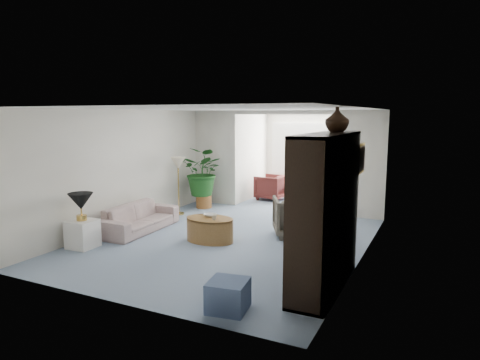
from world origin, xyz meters
The scene contains 26 objects.
floor centered at (0.00, 0.00, 0.00)m, with size 6.00×6.00×0.00m, color #8898B3.
sunroom_floor centered at (0.00, 4.10, 0.00)m, with size 2.60×2.60×0.00m, color #8898B3.
back_pier_left centered at (-1.90, 3.00, 1.25)m, with size 1.20×0.12×2.50m, color silver.
back_pier_right centered at (1.90, 3.00, 1.25)m, with size 1.20×0.12×2.50m, color silver.
back_header centered at (0.00, 3.00, 2.45)m, with size 2.60×0.12×0.10m, color silver.
window_pane centered at (0.00, 5.18, 1.40)m, with size 2.20×0.02×1.50m, color white.
window_blinds centered at (0.00, 5.15, 1.40)m, with size 2.20×0.02×1.50m, color white.
framed_picture centered at (2.46, -0.10, 1.70)m, with size 0.04×0.50×0.40m, color #ADA28A.
sofa centered at (-1.97, -0.13, 0.28)m, with size 1.90×0.74×0.55m, color beige.
end_table centered at (-2.17, -1.48, 0.25)m, with size 0.46×0.46×0.51m, color white.
table_lamp centered at (-2.17, -1.48, 0.86)m, with size 0.44×0.44×0.30m, color black.
floor_lamp centered at (-2.05, 1.46, 1.25)m, with size 0.36×0.36×0.28m, color beige.
coffee_table centered at (-0.29, -0.13, 0.23)m, with size 0.95×0.95×0.45m, color olive.
coffee_bowl centered at (-0.34, -0.03, 0.48)m, with size 0.23×0.23×0.06m, color silver.
coffee_cup centered at (-0.14, -0.23, 0.50)m, with size 0.10×0.10×0.10m, color beige.
wingback_chair centered at (1.05, 0.95, 0.39)m, with size 0.83×0.85×0.77m, color #615A4C.
side_table_dark centered at (1.75, 1.25, 0.30)m, with size 0.50×0.40×0.61m, color black.
entertainment_cabinet centered at (2.23, -1.33, 1.07)m, with size 0.51×1.93×2.15m, color black.
cabinet_urn centered at (2.23, -0.83, 2.32)m, with size 0.34×0.34×0.36m, color black.
ottoman centered at (1.36, -2.56, 0.19)m, with size 0.47×0.47×0.38m, color slate.
plant_pot centered at (-1.90, 2.38, 0.16)m, with size 0.40×0.40×0.32m, color #955B2B.
house_plant centered at (-1.90, 2.38, 0.95)m, with size 1.13×0.98×1.25m, color #1B4F1B.
sunroom_chair_blue centered at (0.77, 4.15, 0.37)m, with size 0.79×0.81×0.74m, color slate.
sunroom_chair_maroon centered at (-0.73, 4.15, 0.35)m, with size 0.75×0.77×0.70m, color #541D1D.
sunroom_table centered at (0.02, 4.90, 0.30)m, with size 0.49×0.38×0.60m, color olive.
shelf_clutter centered at (2.18, -1.39, 1.09)m, with size 0.30×1.12×1.06m.
Camera 1 is at (3.65, -6.96, 2.39)m, focal length 31.84 mm.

